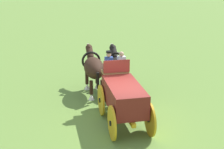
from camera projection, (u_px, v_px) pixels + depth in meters
ground_plane at (124, 124)px, 14.44m from camera, size 220.00×220.00×0.00m
show_wagon at (123, 96)px, 14.22m from camera, size 5.90×2.41×2.76m
draft_horse_near at (94, 68)px, 17.37m from camera, size 3.11×1.46×2.23m
draft_horse_off at (118, 67)px, 17.66m from camera, size 2.95×1.34×2.18m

